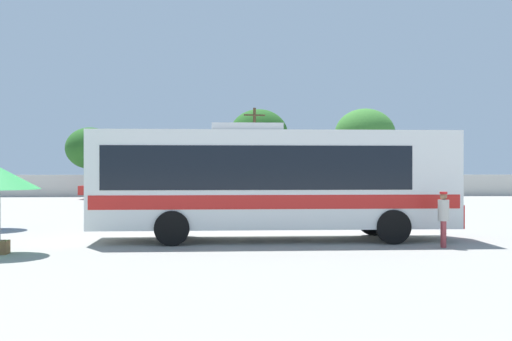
% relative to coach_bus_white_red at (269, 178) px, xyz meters
% --- Properties ---
extents(ground_plane, '(300.00, 300.00, 0.00)m').
position_rel_coach_bus_white_red_xyz_m(ground_plane, '(1.03, 10.24, -1.97)').
color(ground_plane, gray).
extents(perimeter_wall, '(80.00, 0.30, 1.73)m').
position_rel_coach_bus_white_red_xyz_m(perimeter_wall, '(1.03, 30.24, -1.10)').
color(perimeter_wall, beige).
rests_on(perimeter_wall, ground_plane).
extents(coach_bus_white_red, '(11.41, 2.83, 3.69)m').
position_rel_coach_bus_white_red_xyz_m(coach_bus_white_red, '(0.00, 0.00, 0.00)').
color(coach_bus_white_red, white).
rests_on(coach_bus_white_red, ground_plane).
extents(attendant_by_bus_door, '(0.37, 0.37, 1.61)m').
position_rel_coach_bus_white_red_xyz_m(attendant_by_bus_door, '(4.89, -2.06, -1.05)').
color(attendant_by_bus_door, '#99383D').
rests_on(attendant_by_bus_door, ground_plane).
extents(parked_car_leftmost_red, '(4.23, 2.03, 1.52)m').
position_rel_coach_bus_white_red_xyz_m(parked_car_leftmost_red, '(-9.81, 26.48, -1.16)').
color(parked_car_leftmost_red, red).
rests_on(parked_car_leftmost_red, ground_plane).
extents(parked_car_second_white, '(4.38, 2.15, 1.52)m').
position_rel_coach_bus_white_red_xyz_m(parked_car_second_white, '(-4.22, 26.20, -1.16)').
color(parked_car_second_white, silver).
rests_on(parked_car_second_white, ground_plane).
extents(utility_pole_near, '(1.78, 0.51, 7.24)m').
position_rel_coach_bus_white_red_xyz_m(utility_pole_near, '(1.13, 31.99, 1.83)').
color(utility_pole_near, '#4C3823').
rests_on(utility_pole_near, ground_plane).
extents(roadside_tree_left, '(4.35, 4.35, 5.88)m').
position_rel_coach_bus_white_red_xyz_m(roadside_tree_left, '(-13.32, 36.80, 2.06)').
color(roadside_tree_left, brown).
rests_on(roadside_tree_left, ground_plane).
extents(roadside_tree_midleft, '(4.29, 4.29, 5.60)m').
position_rel_coach_bus_white_red_xyz_m(roadside_tree_midleft, '(-1.99, 33.70, 1.80)').
color(roadside_tree_midleft, brown).
rests_on(roadside_tree_midleft, ground_plane).
extents(roadside_tree_midright, '(5.15, 5.15, 7.47)m').
position_rel_coach_bus_white_red_xyz_m(roadside_tree_midright, '(1.69, 35.70, 3.30)').
color(roadside_tree_midright, brown).
rests_on(roadside_tree_midright, ground_plane).
extents(roadside_tree_right, '(5.49, 5.49, 7.67)m').
position_rel_coach_bus_white_red_xyz_m(roadside_tree_right, '(11.43, 36.68, 3.36)').
color(roadside_tree_right, brown).
rests_on(roadside_tree_right, ground_plane).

